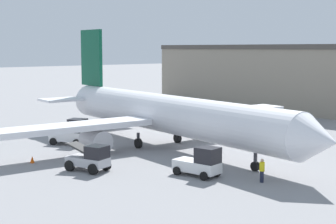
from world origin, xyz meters
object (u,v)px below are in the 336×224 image
at_px(safety_cone_near, 32,159).
at_px(belt_loader_truck, 90,158).
at_px(airplane, 162,113).
at_px(pushback_tug, 72,133).
at_px(baggage_tug, 200,163).
at_px(ground_crew_worker, 262,170).

bearing_deg(safety_cone_near, belt_loader_truck, 21.10).
relative_size(airplane, pushback_tug, 9.95).
distance_m(belt_loader_truck, safety_cone_near, 5.78).
relative_size(belt_loader_truck, pushback_tug, 0.93).
relative_size(baggage_tug, pushback_tug, 0.97).
height_order(airplane, safety_cone_near, airplane).
relative_size(pushback_tug, safety_cone_near, 6.80).
relative_size(ground_crew_worker, safety_cone_near, 2.97).
bearing_deg(pushback_tug, airplane, 12.10).
bearing_deg(airplane, safety_cone_near, -92.00).
relative_size(ground_crew_worker, baggage_tug, 0.45).
height_order(baggage_tug, belt_loader_truck, baggage_tug).
xyz_separation_m(airplane, belt_loader_truck, (4.04, -10.23, -2.13)).
relative_size(ground_crew_worker, belt_loader_truck, 0.47).
xyz_separation_m(baggage_tug, belt_loader_truck, (-6.43, -5.12, -0.02)).
height_order(baggage_tug, safety_cone_near, baggage_tug).
distance_m(baggage_tug, pushback_tug, 16.64).
bearing_deg(airplane, belt_loader_truck, -64.34).
distance_m(airplane, safety_cone_near, 12.69).
distance_m(airplane, ground_crew_worker, 14.84).
bearing_deg(belt_loader_truck, pushback_tug, 138.00).
height_order(pushback_tug, safety_cone_near, pushback_tug).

